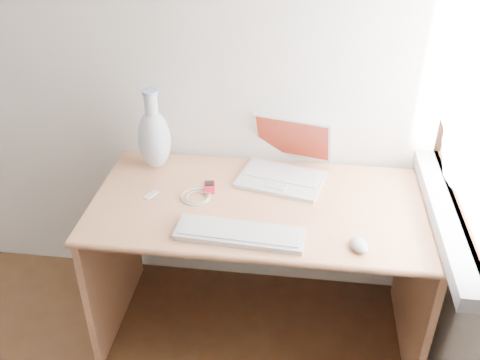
# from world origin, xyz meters

# --- Properties ---
(back_wall) EXTENTS (3.50, 0.04, 2.60)m
(back_wall) POSITION_xyz_m (0.00, 1.75, 1.30)
(back_wall) COLOR white
(back_wall) RESTS_ON floor
(desk) EXTENTS (1.39, 0.69, 0.73)m
(desk) POSITION_xyz_m (0.99, 1.46, 0.52)
(desk) COLOR tan
(desk) RESTS_ON floor
(laptop) EXTENTS (0.40, 0.37, 0.24)m
(laptop) POSITION_xyz_m (1.06, 1.60, 0.79)
(laptop) COLOR white
(laptop) RESTS_ON desk
(external_keyboard) EXTENTS (0.49, 0.18, 0.02)m
(external_keyboard) POSITION_xyz_m (0.93, 1.15, 0.75)
(external_keyboard) COLOR white
(external_keyboard) RESTS_ON desk
(mouse) EXTENTS (0.08, 0.11, 0.03)m
(mouse) POSITION_xyz_m (1.37, 1.13, 0.75)
(mouse) COLOR white
(mouse) RESTS_ON desk
(ipod) EXTENTS (0.06, 0.10, 0.01)m
(ipod) POSITION_xyz_m (0.76, 1.46, 0.74)
(ipod) COLOR #A80B1B
(ipod) RESTS_ON desk
(cable_coil) EXTENTS (0.17, 0.17, 0.01)m
(cable_coil) POSITION_xyz_m (0.71, 1.38, 0.74)
(cable_coil) COLOR white
(cable_coil) RESTS_ON desk
(remote) EXTENTS (0.05, 0.07, 0.01)m
(remote) POSITION_xyz_m (0.52, 1.37, 0.74)
(remote) COLOR white
(remote) RESTS_ON desk
(vase) EXTENTS (0.14, 0.14, 0.37)m
(vase) POSITION_xyz_m (0.49, 1.60, 0.88)
(vase) COLOR silver
(vase) RESTS_ON desk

